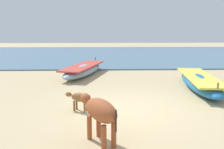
{
  "coord_description": "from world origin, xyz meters",
  "views": [
    {
      "loc": [
        -0.83,
        -7.34,
        2.47
      ],
      "look_at": [
        -0.49,
        2.75,
        0.6
      ],
      "focal_mm": 38.44,
      "sensor_mm": 36.0,
      "label": 1
    }
  ],
  "objects_px": {
    "fishing_boat_1": "(83,70)",
    "cow_adult_rust": "(100,111)",
    "calf_near_brown": "(79,98)",
    "fishing_boat_3": "(199,82)"
  },
  "relations": [
    {
      "from": "fishing_boat_3",
      "to": "fishing_boat_1",
      "type": "bearing_deg",
      "value": -114.67
    },
    {
      "from": "fishing_boat_1",
      "to": "fishing_boat_3",
      "type": "distance_m",
      "value": 6.15
    },
    {
      "from": "cow_adult_rust",
      "to": "fishing_boat_3",
      "type": "bearing_deg",
      "value": -71.49
    },
    {
      "from": "fishing_boat_1",
      "to": "fishing_boat_3",
      "type": "relative_size",
      "value": 0.96
    },
    {
      "from": "fishing_boat_1",
      "to": "fishing_boat_3",
      "type": "xyz_separation_m",
      "value": [
        5.2,
        -3.28,
        -0.0
      ]
    },
    {
      "from": "fishing_boat_1",
      "to": "cow_adult_rust",
      "type": "bearing_deg",
      "value": -156.82
    },
    {
      "from": "fishing_boat_1",
      "to": "calf_near_brown",
      "type": "relative_size",
      "value": 5.75
    },
    {
      "from": "fishing_boat_3",
      "to": "calf_near_brown",
      "type": "xyz_separation_m",
      "value": [
        -4.81,
        -2.66,
        0.11
      ]
    },
    {
      "from": "fishing_boat_1",
      "to": "calf_near_brown",
      "type": "bearing_deg",
      "value": -160.5
    },
    {
      "from": "fishing_boat_3",
      "to": "cow_adult_rust",
      "type": "xyz_separation_m",
      "value": [
        -4.15,
        -4.81,
        0.42
      ]
    }
  ]
}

